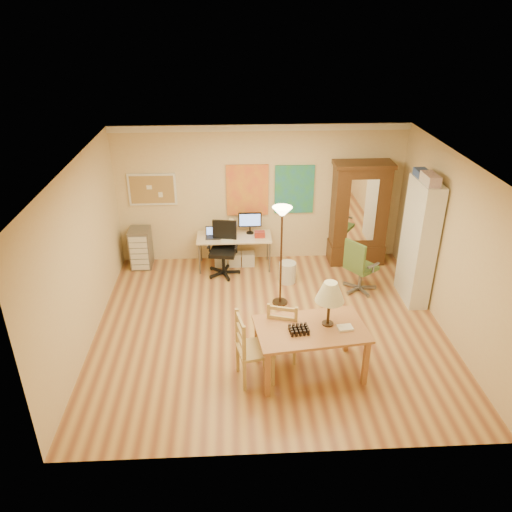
{
  "coord_description": "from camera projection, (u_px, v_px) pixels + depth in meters",
  "views": [
    {
      "loc": [
        -0.56,
        -6.58,
        4.63
      ],
      "look_at": [
        -0.2,
        0.3,
        1.14
      ],
      "focal_mm": 35.0,
      "sensor_mm": 36.0,
      "label": 1
    }
  ],
  "objects": [
    {
      "name": "ladder_chair_back",
      "position": [
        284.0,
        331.0,
        7.13
      ],
      "size": [
        0.55,
        0.54,
        0.97
      ],
      "color": "tan",
      "rests_on": "floor"
    },
    {
      "name": "art_panel_right",
      "position": [
        294.0,
        189.0,
        9.56
      ],
      "size": [
        0.75,
        0.04,
        0.95
      ],
      "primitive_type": "cube",
      "color": "teal",
      "rests_on": "floor"
    },
    {
      "name": "bookshelf",
      "position": [
        418.0,
        242.0,
        8.33
      ],
      "size": [
        0.32,
        0.86,
        2.14
      ],
      "color": "white",
      "rests_on": "floor"
    },
    {
      "name": "corkboard",
      "position": [
        152.0,
        189.0,
        9.41
      ],
      "size": [
        0.9,
        0.04,
        0.62
      ],
      "primitive_type": "cube",
      "color": "tan",
      "rests_on": "floor"
    },
    {
      "name": "dining_table",
      "position": [
        318.0,
        318.0,
        6.66
      ],
      "size": [
        1.57,
        1.06,
        1.39
      ],
      "color": "brown",
      "rests_on": "floor"
    },
    {
      "name": "torchiere_lamp",
      "position": [
        282.0,
        228.0,
        8.0
      ],
      "size": [
        0.32,
        0.32,
        1.77
      ],
      "color": "#3B2517",
      "rests_on": "floor"
    },
    {
      "name": "ladder_chair_left",
      "position": [
        252.0,
        350.0,
        6.69
      ],
      "size": [
        0.54,
        0.56,
        1.03
      ],
      "color": "tan",
      "rests_on": "floor"
    },
    {
      "name": "floor",
      "position": [
        270.0,
        327.0,
        7.98
      ],
      "size": [
        5.5,
        5.5,
        0.0
      ],
      "primitive_type": "plane",
      "color": "brown",
      "rests_on": "ground"
    },
    {
      "name": "office_chair_black",
      "position": [
        224.0,
        261.0,
        9.46
      ],
      "size": [
        0.63,
        0.63,
        1.02
      ],
      "color": "black",
      "rests_on": "floor"
    },
    {
      "name": "office_chair_green",
      "position": [
        359.0,
        277.0,
        8.89
      ],
      "size": [
        0.64,
        0.64,
        1.01
      ],
      "color": "slate",
      "rests_on": "floor"
    },
    {
      "name": "wastebin",
      "position": [
        287.0,
        272.0,
        9.21
      ],
      "size": [
        0.31,
        0.31,
        0.39
      ],
      "primitive_type": "cylinder",
      "color": "silver",
      "rests_on": "floor"
    },
    {
      "name": "art_panel_left",
      "position": [
        247.0,
        190.0,
        9.51
      ],
      "size": [
        0.8,
        0.04,
        1.0
      ],
      "primitive_type": "cube",
      "color": "yellow",
      "rests_on": "floor"
    },
    {
      "name": "drawer_cart",
      "position": [
        141.0,
        248.0,
        9.68
      ],
      "size": [
        0.39,
        0.47,
        0.78
      ],
      "color": "slate",
      "rests_on": "floor"
    },
    {
      "name": "computer_desk",
      "position": [
        236.0,
        248.0,
        9.7
      ],
      "size": [
        1.42,
        0.62,
        1.08
      ],
      "color": "beige",
      "rests_on": "floor"
    },
    {
      "name": "crown_molding",
      "position": [
        261.0,
        127.0,
        8.98
      ],
      "size": [
        5.5,
        0.08,
        0.12
      ],
      "primitive_type": "cube",
      "color": "white",
      "rests_on": "floor"
    },
    {
      "name": "armoire",
      "position": [
        358.0,
        220.0,
        9.66
      ],
      "size": [
        1.1,
        0.52,
        2.03
      ],
      "color": "#3C2310",
      "rests_on": "floor"
    }
  ]
}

